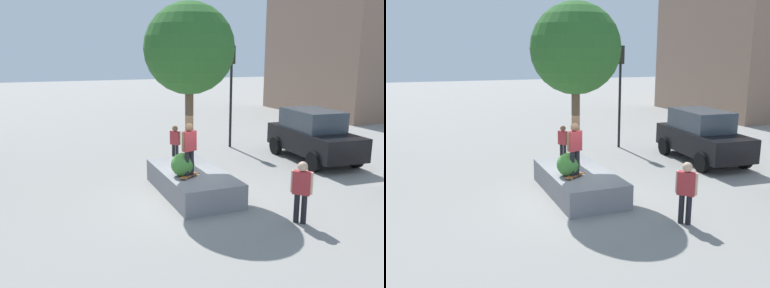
{
  "view_description": "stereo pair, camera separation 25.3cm",
  "coord_description": "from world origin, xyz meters",
  "views": [
    {
      "loc": [
        11.48,
        -4.41,
        4.52
      ],
      "look_at": [
        -0.44,
        0.28,
        1.67
      ],
      "focal_mm": 38.1,
      "sensor_mm": 36.0,
      "label": 1
    },
    {
      "loc": [
        11.57,
        -4.18,
        4.52
      ],
      "look_at": [
        -0.44,
        0.28,
        1.67
      ],
      "focal_mm": 38.1,
      "sensor_mm": 36.0,
      "label": 2
    }
  ],
  "objects": [
    {
      "name": "ground_plane",
      "position": [
        0.0,
        0.0,
        0.0
      ],
      "size": [
        120.0,
        120.0,
        0.0
      ],
      "primitive_type": "plane",
      "color": "gray"
    },
    {
      "name": "planter_ledge",
      "position": [
        -0.44,
        0.28,
        0.38
      ],
      "size": [
        4.0,
        1.97,
        0.77
      ],
      "primitive_type": "cube",
      "color": "gray",
      "rests_on": "ground"
    },
    {
      "name": "plaza_tree",
      "position": [
        -1.12,
        0.46,
        4.66
      ],
      "size": [
        2.97,
        2.97,
        5.39
      ],
      "color": "brown",
      "rests_on": "planter_ledge"
    },
    {
      "name": "boxwood_shrub",
      "position": [
        -0.02,
        -0.19,
        1.14
      ],
      "size": [
        0.74,
        0.74,
        0.74
      ],
      "primitive_type": "sphere",
      "color": "#3D7A33",
      "rests_on": "planter_ledge"
    },
    {
      "name": "skateboard",
      "position": [
        0.22,
        -0.06,
        0.82
      ],
      "size": [
        0.61,
        0.79,
        0.07
      ],
      "color": "brown",
      "rests_on": "planter_ledge"
    },
    {
      "name": "skateboarder",
      "position": [
        0.22,
        -0.06,
        1.79
      ],
      "size": [
        0.31,
        0.53,
        1.64
      ],
      "color": "black",
      "rests_on": "skateboard"
    },
    {
      "name": "sedan_parked",
      "position": [
        -2.53,
        6.71,
        1.11
      ],
      "size": [
        4.8,
        2.45,
        2.18
      ],
      "color": "black",
      "rests_on": "ground"
    },
    {
      "name": "traffic_light_median",
      "position": [
        -6.13,
        4.54,
        3.31
      ],
      "size": [
        0.37,
        0.35,
        4.88
      ],
      "color": "black",
      "rests_on": "ground"
    },
    {
      "name": "passerby_with_bag",
      "position": [
        -4.47,
        1.11,
        0.9
      ],
      "size": [
        0.44,
        0.39,
        1.56
      ],
      "color": "black",
      "rests_on": "ground"
    },
    {
      "name": "pedestrian_crossing",
      "position": [
        2.89,
        2.13,
        1.0
      ],
      "size": [
        0.47,
        0.46,
        1.73
      ],
      "color": "black",
      "rests_on": "ground"
    }
  ]
}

